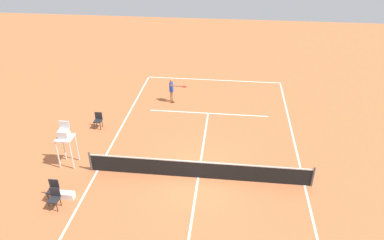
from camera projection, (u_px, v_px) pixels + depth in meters
ground_plane at (198, 178)px, 17.49m from camera, size 60.00×60.00×0.00m
court_lines at (198, 178)px, 17.49m from camera, size 10.16×23.67×0.01m
tennis_net at (198, 169)px, 17.24m from camera, size 10.76×0.10×1.07m
player_serving at (172, 89)px, 23.98m from camera, size 1.24×0.71×1.65m
tennis_ball at (189, 124)px, 21.80m from camera, size 0.07×0.07×0.07m
umpire_chair at (65, 137)px, 17.66m from camera, size 0.80×0.80×2.41m
courtside_chair_near at (53, 189)px, 15.97m from camera, size 0.44×0.46×0.95m
courtside_chair_mid at (98, 120)px, 21.30m from camera, size 0.44×0.46×0.95m
courtside_chair_far at (54, 198)px, 15.49m from camera, size 0.44×0.46×0.95m
equipment_bag at (66, 195)px, 16.19m from camera, size 0.76×0.32×0.30m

